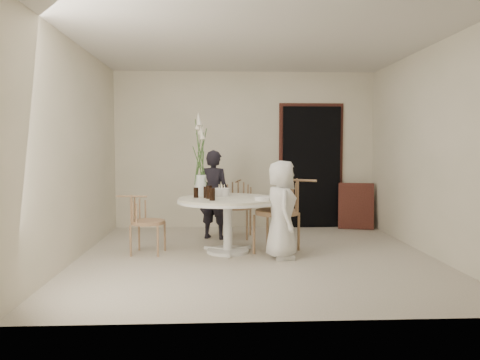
{
  "coord_description": "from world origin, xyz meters",
  "views": [
    {
      "loc": [
        -0.48,
        -5.89,
        1.4
      ],
      "look_at": [
        -0.19,
        0.3,
        0.96
      ],
      "focal_mm": 35.0,
      "sensor_mm": 36.0,
      "label": 1
    }
  ],
  "objects_px": {
    "chair_far": "(237,200)",
    "chair_right": "(287,205)",
    "chair_left": "(140,216)",
    "birthday_cake": "(222,192)",
    "table": "(228,206)",
    "flower_vase": "(200,161)",
    "boy": "(281,210)",
    "girl": "(214,195)"
  },
  "relations": [
    {
      "from": "girl",
      "to": "birthday_cake",
      "type": "distance_m",
      "value": 0.73
    },
    {
      "from": "table",
      "to": "chair_left",
      "type": "distance_m",
      "value": 1.16
    },
    {
      "from": "flower_vase",
      "to": "chair_far",
      "type": "bearing_deg",
      "value": 58.52
    },
    {
      "from": "chair_far",
      "to": "birthday_cake",
      "type": "relative_size",
      "value": 3.96
    },
    {
      "from": "chair_far",
      "to": "chair_right",
      "type": "relative_size",
      "value": 0.88
    },
    {
      "from": "table",
      "to": "boy",
      "type": "xyz_separation_m",
      "value": [
        0.66,
        -0.36,
        0.0
      ]
    },
    {
      "from": "chair_far",
      "to": "chair_right",
      "type": "distance_m",
      "value": 1.39
    },
    {
      "from": "chair_right",
      "to": "birthday_cake",
      "type": "height_order",
      "value": "chair_right"
    },
    {
      "from": "table",
      "to": "girl",
      "type": "xyz_separation_m",
      "value": [
        -0.19,
        0.96,
        0.06
      ]
    },
    {
      "from": "table",
      "to": "chair_far",
      "type": "xyz_separation_m",
      "value": [
        0.17,
        1.17,
        -0.05
      ]
    },
    {
      "from": "chair_far",
      "to": "boy",
      "type": "xyz_separation_m",
      "value": [
        0.49,
        -1.53,
        0.05
      ]
    },
    {
      "from": "table",
      "to": "flower_vase",
      "type": "distance_m",
      "value": 0.75
    },
    {
      "from": "chair_right",
      "to": "birthday_cake",
      "type": "bearing_deg",
      "value": -82.54
    },
    {
      "from": "table",
      "to": "birthday_cake",
      "type": "relative_size",
      "value": 6.0
    },
    {
      "from": "girl",
      "to": "boy",
      "type": "relative_size",
      "value": 1.1
    },
    {
      "from": "chair_right",
      "to": "flower_vase",
      "type": "height_order",
      "value": "flower_vase"
    },
    {
      "from": "chair_far",
      "to": "flower_vase",
      "type": "distance_m",
      "value": 1.21
    },
    {
      "from": "boy",
      "to": "flower_vase",
      "type": "height_order",
      "value": "flower_vase"
    },
    {
      "from": "boy",
      "to": "chair_left",
      "type": "bearing_deg",
      "value": 77.85
    },
    {
      "from": "flower_vase",
      "to": "chair_left",
      "type": "bearing_deg",
      "value": -159.55
    },
    {
      "from": "boy",
      "to": "birthday_cake",
      "type": "xyz_separation_m",
      "value": [
        -0.74,
        0.61,
        0.17
      ]
    },
    {
      "from": "chair_far",
      "to": "boy",
      "type": "distance_m",
      "value": 1.61
    },
    {
      "from": "flower_vase",
      "to": "chair_right",
      "type": "bearing_deg",
      "value": -18.13
    },
    {
      "from": "chair_far",
      "to": "chair_right",
      "type": "height_order",
      "value": "chair_right"
    },
    {
      "from": "girl",
      "to": "boy",
      "type": "distance_m",
      "value": 1.58
    },
    {
      "from": "boy",
      "to": "flower_vase",
      "type": "distance_m",
      "value": 1.36
    },
    {
      "from": "chair_left",
      "to": "flower_vase",
      "type": "relative_size",
      "value": 0.67
    },
    {
      "from": "girl",
      "to": "flower_vase",
      "type": "relative_size",
      "value": 1.18
    },
    {
      "from": "chair_far",
      "to": "birthday_cake",
      "type": "xyz_separation_m",
      "value": [
        -0.25,
        -0.92,
        0.22
      ]
    },
    {
      "from": "chair_right",
      "to": "flower_vase",
      "type": "bearing_deg",
      "value": -79.48
    },
    {
      "from": "girl",
      "to": "boy",
      "type": "height_order",
      "value": "girl"
    },
    {
      "from": "table",
      "to": "birthday_cake",
      "type": "bearing_deg",
      "value": 107.59
    },
    {
      "from": "boy",
      "to": "birthday_cake",
      "type": "height_order",
      "value": "boy"
    },
    {
      "from": "boy",
      "to": "birthday_cake",
      "type": "distance_m",
      "value": 0.97
    },
    {
      "from": "flower_vase",
      "to": "table",
      "type": "bearing_deg",
      "value": -38.06
    },
    {
      "from": "chair_left",
      "to": "chair_right",
      "type": "bearing_deg",
      "value": -84.43
    },
    {
      "from": "chair_left",
      "to": "birthday_cake",
      "type": "xyz_separation_m",
      "value": [
        1.08,
        0.25,
        0.28
      ]
    },
    {
      "from": "chair_far",
      "to": "birthday_cake",
      "type": "bearing_deg",
      "value": -93.78
    },
    {
      "from": "table",
      "to": "flower_vase",
      "type": "height_order",
      "value": "flower_vase"
    },
    {
      "from": "chair_right",
      "to": "boy",
      "type": "relative_size",
      "value": 0.81
    },
    {
      "from": "table",
      "to": "chair_right",
      "type": "distance_m",
      "value": 0.78
    },
    {
      "from": "chair_right",
      "to": "birthday_cake",
      "type": "xyz_separation_m",
      "value": [
        -0.85,
        0.33,
        0.14
      ]
    }
  ]
}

